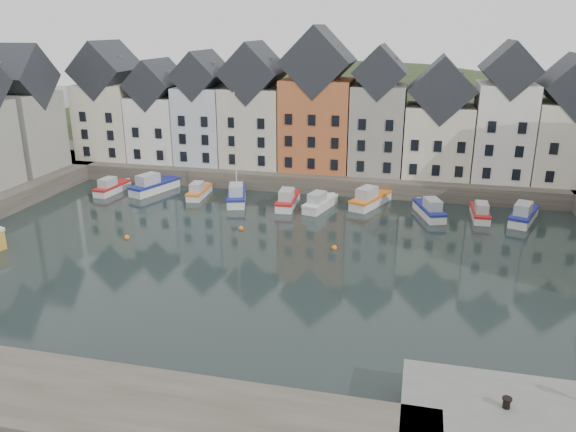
% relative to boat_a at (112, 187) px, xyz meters
% --- Properties ---
extents(ground, '(260.00, 260.00, 0.00)m').
position_rel_boat_a_xyz_m(ground, '(23.71, -17.09, -0.65)').
color(ground, black).
rests_on(ground, ground).
extents(far_quay, '(90.00, 16.00, 2.00)m').
position_rel_boat_a_xyz_m(far_quay, '(23.71, 12.91, 0.35)').
color(far_quay, '#443D34').
rests_on(far_quay, ground).
extents(hillside, '(153.60, 70.40, 64.00)m').
position_rel_boat_a_xyz_m(hillside, '(23.72, 38.91, -18.61)').
color(hillside, '#273118').
rests_on(hillside, ground).
extents(far_terrace, '(72.37, 8.16, 17.78)m').
position_rel_boat_a_xyz_m(far_terrace, '(26.92, 10.91, 8.22)').
color(far_terrace, beige).
rests_on(far_terrace, far_quay).
extents(mooring_buoys, '(20.50, 5.50, 0.50)m').
position_rel_boat_a_xyz_m(mooring_buoys, '(19.71, -11.76, -0.50)').
color(mooring_buoys, orange).
rests_on(mooring_buoys, ground).
extents(boat_a, '(2.32, 5.87, 2.20)m').
position_rel_boat_a_xyz_m(boat_a, '(0.00, 0.00, 0.00)').
color(boat_a, silver).
rests_on(boat_a, ground).
extents(boat_b, '(4.34, 7.29, 2.68)m').
position_rel_boat_a_xyz_m(boat_b, '(4.94, 1.43, 0.14)').
color(boat_b, silver).
rests_on(boat_b, ground).
extents(boat_c, '(2.05, 5.57, 2.10)m').
position_rel_boat_a_xyz_m(boat_c, '(11.17, 0.85, -0.03)').
color(boat_c, silver).
rests_on(boat_c, ground).
extents(boat_d, '(3.87, 7.02, 12.82)m').
position_rel_boat_a_xyz_m(boat_d, '(16.29, -0.15, 0.18)').
color(boat_d, silver).
rests_on(boat_d, ground).
extents(boat_e, '(2.27, 6.34, 2.40)m').
position_rel_boat_a_xyz_m(boat_e, '(22.49, -0.39, 0.06)').
color(boat_e, silver).
rests_on(boat_e, ground).
extents(boat_f, '(3.31, 6.25, 2.30)m').
position_rel_boat_a_xyz_m(boat_f, '(26.21, -0.51, 0.03)').
color(boat_f, silver).
rests_on(boat_f, ground).
extents(boat_g, '(4.55, 7.05, 2.60)m').
position_rel_boat_a_xyz_m(boat_g, '(31.61, 1.93, 0.12)').
color(boat_g, silver).
rests_on(boat_g, ground).
extents(boat_h, '(3.77, 6.44, 2.36)m').
position_rel_boat_a_xyz_m(boat_h, '(38.29, -0.31, 0.05)').
color(boat_h, silver).
rests_on(boat_h, ground).
extents(boat_i, '(1.82, 5.57, 2.13)m').
position_rel_boat_a_xyz_m(boat_i, '(43.56, 0.22, -0.02)').
color(boat_i, silver).
rests_on(boat_i, ground).
extents(boat_j, '(4.00, 6.73, 2.47)m').
position_rel_boat_a_xyz_m(boat_j, '(47.89, 0.13, 0.08)').
color(boat_j, silver).
rests_on(boat_j, ground).
extents(mooring_bollard, '(0.48, 0.48, 0.56)m').
position_rel_boat_a_xyz_m(mooring_bollard, '(41.70, -35.24, 1.66)').
color(mooring_bollard, black).
rests_on(mooring_bollard, near_quay).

